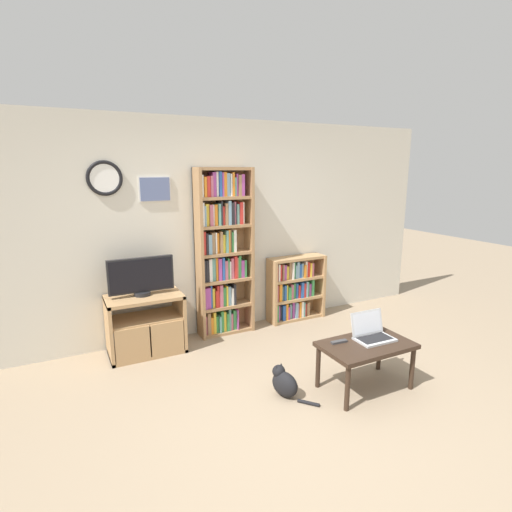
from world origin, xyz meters
name	(u,v)px	position (x,y,z in m)	size (l,w,h in m)	color
ground_plane	(311,420)	(0.00, 0.00, 0.00)	(18.00, 18.00, 0.00)	gray
wall_back	(213,228)	(-0.01, 2.16, 1.31)	(6.38, 0.09, 2.60)	beige
tv_stand	(146,324)	(-0.94, 1.86, 0.33)	(0.81, 0.48, 0.66)	tan
television	(141,276)	(-0.95, 1.89, 0.88)	(0.70, 0.18, 0.42)	black
bookshelf_tall	(222,252)	(0.04, 2.01, 1.03)	(0.68, 0.25, 2.04)	#9E754C
bookshelf_short	(293,289)	(1.07, 2.00, 0.43)	(0.80, 0.26, 0.87)	tan
coffee_table	(366,349)	(0.72, 0.19, 0.39)	(0.84, 0.51, 0.45)	#332319
laptop	(371,332)	(0.84, 0.25, 0.51)	(0.36, 0.28, 0.25)	#B7BABC
remote_near_laptop	(339,342)	(0.50, 0.31, 0.46)	(0.16, 0.06, 0.02)	#38383A
cat	(284,383)	(-0.02, 0.41, 0.13)	(0.31, 0.45, 0.29)	black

